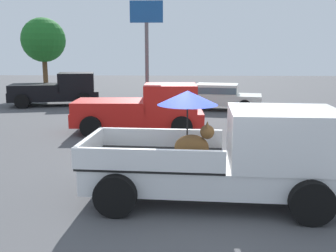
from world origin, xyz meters
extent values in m
plane|color=#4C4C4F|center=(0.00, 0.00, 0.00)|extent=(80.00, 80.00, 0.00)
cylinder|color=black|center=(1.81, 0.87, 0.40)|extent=(0.82, 0.33, 0.80)
cylinder|color=black|center=(1.68, -1.09, 0.40)|extent=(0.82, 0.33, 0.80)
cylinder|color=black|center=(-1.68, 1.09, 0.40)|extent=(0.82, 0.33, 0.80)
cylinder|color=black|center=(-1.81, -0.87, 0.40)|extent=(0.82, 0.33, 0.80)
cube|color=white|center=(0.00, 0.00, 0.57)|extent=(5.10, 2.12, 0.50)
cube|color=white|center=(1.40, -0.09, 1.36)|extent=(2.21, 1.99, 1.08)
cube|color=black|center=(-1.15, 0.07, 0.85)|extent=(2.91, 2.02, 0.06)
cube|color=white|center=(-1.09, 0.99, 1.08)|extent=(2.80, 0.28, 0.40)
cube|color=white|center=(-1.21, -0.84, 1.08)|extent=(2.80, 0.28, 0.40)
cube|color=white|center=(-2.49, 0.16, 1.08)|extent=(0.22, 1.84, 0.40)
ellipsoid|color=brown|center=(-0.40, -0.14, 1.14)|extent=(0.70, 0.36, 0.52)
sphere|color=brown|center=(-0.10, -0.16, 1.46)|extent=(0.30, 0.30, 0.28)
cone|color=brown|center=(-0.10, -0.08, 1.60)|extent=(0.10, 0.10, 0.12)
cone|color=brown|center=(-0.11, -0.24, 1.60)|extent=(0.10, 0.10, 0.12)
cylinder|color=black|center=(-0.49, 0.03, 1.44)|extent=(0.03, 0.03, 1.13)
cone|color=#1E33B7|center=(-0.49, 0.03, 2.11)|extent=(1.28, 1.28, 0.28)
cylinder|color=black|center=(-0.64, 7.66, 0.38)|extent=(0.77, 0.28, 0.76)
cylinder|color=black|center=(-0.58, 5.76, 0.38)|extent=(0.77, 0.28, 0.76)
cylinder|color=black|center=(-3.84, 7.56, 0.38)|extent=(0.77, 0.28, 0.76)
cylinder|color=black|center=(-3.78, 5.66, 0.38)|extent=(0.77, 0.28, 0.76)
cube|color=red|center=(-2.21, 6.66, 0.55)|extent=(4.85, 1.95, 0.50)
cube|color=red|center=(-1.01, 6.70, 1.30)|extent=(1.95, 1.86, 1.00)
cube|color=red|center=(-3.21, 6.63, 1.00)|extent=(2.75, 1.88, 0.40)
cylinder|color=black|center=(-6.27, 14.94, 0.38)|extent=(0.80, 0.41, 0.76)
cylinder|color=black|center=(-5.88, 13.08, 0.38)|extent=(0.80, 0.41, 0.76)
cylinder|color=black|center=(-9.40, 14.27, 0.38)|extent=(0.80, 0.41, 0.76)
cylinder|color=black|center=(-9.01, 12.42, 0.38)|extent=(0.80, 0.41, 0.76)
cube|color=black|center=(-7.64, 13.68, 0.55)|extent=(5.07, 2.76, 0.50)
cube|color=black|center=(-6.47, 13.93, 1.30)|extent=(2.23, 2.16, 1.00)
cube|color=black|center=(-8.62, 13.47, 1.00)|extent=(3.02, 2.32, 0.40)
cylinder|color=black|center=(2.82, 12.96, 0.33)|extent=(0.69, 0.34, 0.66)
cylinder|color=black|center=(2.50, 11.23, 0.33)|extent=(0.69, 0.34, 0.66)
cylinder|color=black|center=(0.17, 13.46, 0.33)|extent=(0.69, 0.34, 0.66)
cylinder|color=black|center=(-0.16, 11.73, 0.33)|extent=(0.69, 0.34, 0.66)
cube|color=silver|center=(1.33, 12.35, 0.55)|extent=(4.55, 2.52, 0.52)
cube|color=silver|center=(1.23, 12.37, 1.05)|extent=(2.36, 1.96, 0.56)
cube|color=#4C606B|center=(1.23, 12.37, 1.05)|extent=(2.31, 2.03, 0.32)
cylinder|color=#59595B|center=(-2.10, 9.33, 2.09)|extent=(0.16, 0.16, 4.18)
cube|color=#194C8C|center=(-2.10, 9.33, 4.63)|extent=(1.40, 0.12, 0.90)
cylinder|color=brown|center=(-9.73, 18.24, 1.35)|extent=(0.32, 0.32, 2.69)
sphere|color=#1E6623|center=(-9.73, 18.24, 3.71)|extent=(2.89, 2.89, 2.89)
camera|label=1|loc=(-0.62, -7.54, 3.02)|focal=41.27mm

